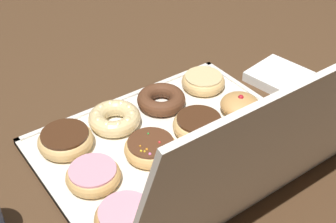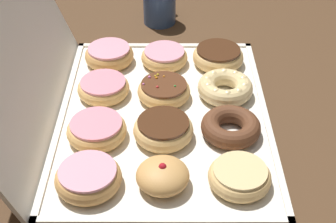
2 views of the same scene
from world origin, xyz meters
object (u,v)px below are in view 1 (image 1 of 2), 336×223
Objects in this scene: jelly_filled_donut_4 at (239,104)px; pink_frosted_donut_10 at (184,188)px; chocolate_frosted_donut_5 at (197,124)px; sprinkle_donut_6 at (152,149)px; cruller_donut_2 at (114,118)px; pink_frosted_donut_7 at (93,175)px; glazed_ring_donut_0 at (203,81)px; pink_frosted_donut_9 at (238,157)px; chocolate_cake_ring_donut_1 at (161,99)px; pink_frosted_donut_8 at (281,134)px; napkin_stack at (279,76)px; chocolate_frosted_donut_3 at (66,140)px; pink_frosted_donut_11 at (126,218)px; donut_box at (173,146)px.

jelly_filled_donut_4 is 0.29m from pink_frosted_donut_10.
chocolate_frosted_donut_5 and sprinkle_donut_6 have the same top height.
chocolate_frosted_donut_5 is (-0.14, 0.13, 0.00)m from cruller_donut_2.
pink_frosted_donut_10 is at bearing 133.34° from pink_frosted_donut_7.
glazed_ring_donut_0 is 0.28m from pink_frosted_donut_9.
glazed_ring_donut_0 is 0.13m from chocolate_cake_ring_donut_1.
cruller_donut_2 reaches higher than chocolate_cake_ring_donut_1.
pink_frosted_donut_8 is 0.86× the size of napkin_stack.
chocolate_cake_ring_donut_1 is 0.25m from chocolate_frosted_donut_3.
pink_frosted_donut_11 is at bearing 88.74° from chocolate_frosted_donut_3.
chocolate_frosted_donut_3 is 0.25m from pink_frosted_donut_11.
jelly_filled_donut_4 reaches higher than chocolate_frosted_donut_3.
pink_frosted_donut_8 is at bearing 154.23° from sprinkle_donut_6.
chocolate_frosted_donut_3 is at bearing -90.69° from pink_frosted_donut_7.
cruller_donut_2 and chocolate_frosted_donut_3 have the same top height.
napkin_stack is at bearing 157.22° from glazed_ring_donut_0.
pink_frosted_donut_11 is at bearing 88.20° from pink_frosted_donut_7.
chocolate_frosted_donut_3 is 1.07× the size of pink_frosted_donut_10.
jelly_filled_donut_4 is 0.81× the size of pink_frosted_donut_11.
cruller_donut_2 and sprinkle_donut_6 have the same top height.
jelly_filled_donut_4 reaches higher than donut_box.
jelly_filled_donut_4 is (-0.00, 0.13, 0.00)m from glazed_ring_donut_0.
cruller_donut_2 is at bearing -44.28° from pink_frosted_donut_8.
jelly_filled_donut_4 is 0.39m from pink_frosted_donut_7.
chocolate_frosted_donut_5 reaches higher than pink_frosted_donut_7.
jelly_filled_donut_4 is 0.19m from napkin_stack.
pink_frosted_donut_9 is (-0.14, 0.26, -0.00)m from cruller_donut_2.
chocolate_cake_ring_donut_1 is 0.29m from pink_frosted_donut_8.
jelly_filled_donut_4 is 0.41m from pink_frosted_donut_11.
pink_frosted_donut_8 is at bearing 91.09° from glazed_ring_donut_0.
glazed_ring_donut_0 is 0.18m from chocolate_frosted_donut_5.
pink_frosted_donut_7 is 0.57m from napkin_stack.
jelly_filled_donut_4 is at bearing 91.18° from glazed_ring_donut_0.
glazed_ring_donut_0 is at bearing -145.25° from donut_box.
pink_frosted_donut_7 is at bearing 18.70° from glazed_ring_donut_0.
napkin_stack is at bearing -136.06° from pink_frosted_donut_8.
pink_frosted_donut_11 is (0.14, 0.12, 0.00)m from sprinkle_donut_6.
chocolate_frosted_donut_3 is (0.38, 0.01, 0.00)m from glazed_ring_donut_0.
pink_frosted_donut_8 is at bearing 91.00° from jelly_filled_donut_4.
donut_box is 4.82× the size of pink_frosted_donut_9.
chocolate_frosted_donut_5 is (-0.01, 0.13, 0.00)m from chocolate_cake_ring_donut_1.
jelly_filled_donut_4 is at bearing -153.35° from pink_frosted_donut_10.
chocolate_frosted_donut_3 is at bearing 1.06° from chocolate_cake_ring_donut_1.
pink_frosted_donut_11 is at bearing 41.86° from sprinkle_donut_6.
chocolate_frosted_donut_5 is (0.12, 0.13, 0.00)m from glazed_ring_donut_0.
pink_frosted_donut_9 is (-0.13, 0.12, 0.00)m from sprinkle_donut_6.
pink_frosted_donut_11 reaches higher than pink_frosted_donut_9.
chocolate_frosted_donut_3 is 1.09× the size of pink_frosted_donut_7.
jelly_filled_donut_4 is 0.13m from pink_frosted_donut_8.
pink_frosted_donut_9 is 1.04× the size of pink_frosted_donut_10.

